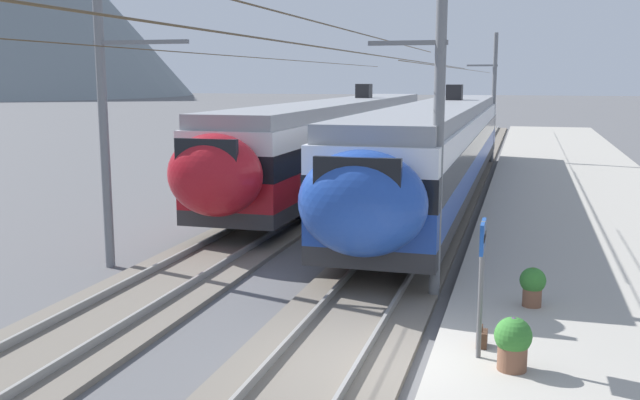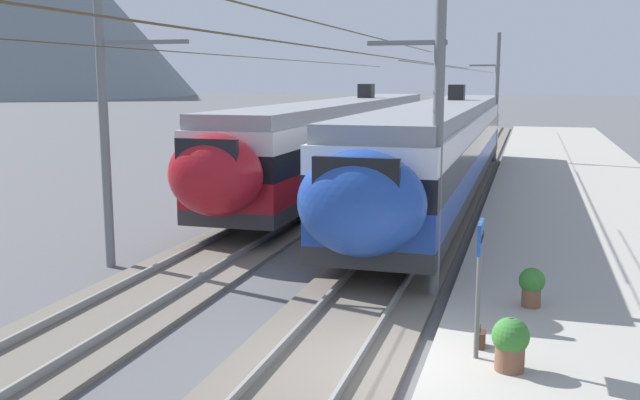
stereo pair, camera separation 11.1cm
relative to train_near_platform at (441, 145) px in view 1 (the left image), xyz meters
The scene contains 12 objects.
ground_plane 17.70m from the train_near_platform, behind, with size 400.00×400.00×0.00m, color #565659.
track_near 17.66m from the train_near_platform, behind, with size 120.00×3.00×0.28m.
track_far 18.29m from the train_near_platform, 164.78° to the left, with size 120.00×3.00×0.28m.
train_near_platform is the anchor object (origin of this frame).
train_far_track 5.41m from the train_near_platform, 61.73° to the left, with size 28.91×2.95×4.27m.
catenary_mast_mid 13.38m from the train_near_platform, behind, with size 47.00×1.70×7.39m.
catenary_mast_east 13.45m from the train_near_platform, ahead, with size 47.00×1.70×7.34m.
catenary_mast_far_side 14.59m from the train_near_platform, 151.84° to the left, with size 47.00×2.56×7.40m.
platform_sign 17.33m from the train_near_platform, behind, with size 0.70×0.08×2.30m.
handbag_near_sign 16.91m from the train_near_platform, behind, with size 0.32×0.18×0.41m.
potted_plant_platform_edge 14.57m from the train_near_platform, 166.12° to the right, with size 0.52×0.52×0.80m.
potted_plant_by_shelter 17.84m from the train_near_platform, 169.78° to the right, with size 0.59×0.59×0.86m.
Camera 1 is at (-11.16, -2.09, 4.85)m, focal length 40.28 mm.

